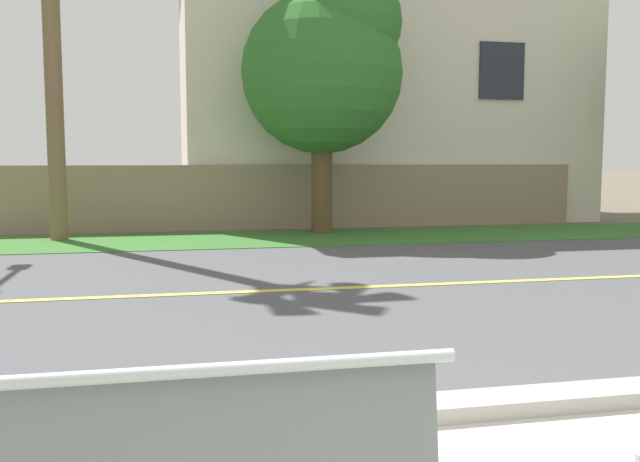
# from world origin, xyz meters

# --- Properties ---
(ground_plane) EXTENTS (140.00, 140.00, 0.00)m
(ground_plane) POSITION_xyz_m (0.00, 8.00, 0.00)
(ground_plane) COLOR #665B4C
(curb_edge) EXTENTS (44.00, 0.30, 0.11)m
(curb_edge) POSITION_xyz_m (0.00, 2.35, 0.06)
(curb_edge) COLOR #ADA89E
(curb_edge) RESTS_ON ground_plane
(street_asphalt) EXTENTS (52.00, 8.00, 0.01)m
(street_asphalt) POSITION_xyz_m (0.00, 6.50, 0.00)
(street_asphalt) COLOR #515156
(street_asphalt) RESTS_ON ground_plane
(road_centre_line) EXTENTS (48.00, 0.14, 0.01)m
(road_centre_line) POSITION_xyz_m (0.00, 6.50, 0.01)
(road_centre_line) COLOR #E0CC4C
(road_centre_line) RESTS_ON ground_plane
(far_verge_grass) EXTENTS (48.00, 2.80, 0.02)m
(far_verge_grass) POSITION_xyz_m (0.00, 11.82, 0.01)
(far_verge_grass) COLOR #38702D
(far_verge_grass) RESTS_ON ground_plane
(shade_tree_left) EXTENTS (3.26, 3.26, 5.38)m
(shade_tree_left) POSITION_xyz_m (1.99, 12.58, 3.49)
(shade_tree_left) COLOR brown
(shade_tree_left) RESTS_ON ground_plane
(garden_wall) EXTENTS (13.00, 0.36, 1.40)m
(garden_wall) POSITION_xyz_m (1.59, 13.81, 0.70)
(garden_wall) COLOR gray
(garden_wall) RESTS_ON ground_plane
(house_across_street) EXTENTS (10.69, 6.91, 7.06)m
(house_across_street) POSITION_xyz_m (4.17, 17.00, 3.57)
(house_across_street) COLOR beige
(house_across_street) RESTS_ON ground_plane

